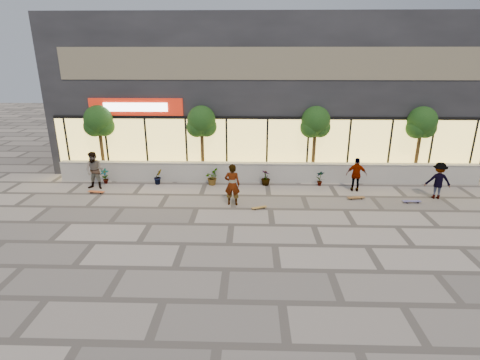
{
  "coord_description": "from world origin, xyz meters",
  "views": [
    {
      "loc": [
        -0.9,
        -11.91,
        6.46
      ],
      "look_at": [
        -1.34,
        3.37,
        1.3
      ],
      "focal_mm": 28.0,
      "sensor_mm": 36.0,
      "label": 1
    }
  ],
  "objects_px": {
    "tree_west": "(99,123)",
    "skater_right_near": "(356,175)",
    "skater_center": "(232,185)",
    "tree_east": "(422,124)",
    "skater_left": "(95,171)",
    "skater_right_far": "(438,181)",
    "skateboard_right_far": "(412,201)",
    "skateboard_right_near": "(356,198)",
    "tree_mideast": "(316,124)",
    "skateboard_left": "(96,192)",
    "skateboard_center": "(259,207)",
    "tree_midwest": "(202,123)"
  },
  "relations": [
    {
      "from": "tree_west",
      "to": "skater_center",
      "type": "xyz_separation_m",
      "value": [
        7.3,
        -3.94,
        -2.04
      ]
    },
    {
      "from": "tree_west",
      "to": "skateboard_right_far",
      "type": "xyz_separation_m",
      "value": [
        15.5,
        -3.52,
        -2.9
      ]
    },
    {
      "from": "tree_east",
      "to": "skateboard_center",
      "type": "height_order",
      "value": "tree_east"
    },
    {
      "from": "tree_midwest",
      "to": "skateboard_right_far",
      "type": "relative_size",
      "value": 4.7
    },
    {
      "from": "tree_mideast",
      "to": "skater_center",
      "type": "height_order",
      "value": "tree_mideast"
    },
    {
      "from": "skateboard_right_near",
      "to": "skater_right_far",
      "type": "bearing_deg",
      "value": -4.52
    },
    {
      "from": "skateboard_right_far",
      "to": "skater_right_near",
      "type": "bearing_deg",
      "value": 141.63
    },
    {
      "from": "skateboard_right_far",
      "to": "tree_east",
      "type": "bearing_deg",
      "value": 63.76
    },
    {
      "from": "skateboard_left",
      "to": "skater_right_far",
      "type": "bearing_deg",
      "value": 8.02
    },
    {
      "from": "tree_midwest",
      "to": "tree_mideast",
      "type": "bearing_deg",
      "value": 0.0
    },
    {
      "from": "tree_west",
      "to": "skater_right_near",
      "type": "xyz_separation_m",
      "value": [
        13.32,
        -1.98,
        -2.14
      ]
    },
    {
      "from": "tree_mideast",
      "to": "skater_left",
      "type": "bearing_deg",
      "value": -169.58
    },
    {
      "from": "skater_left",
      "to": "skateboard_left",
      "type": "height_order",
      "value": "skater_left"
    },
    {
      "from": "skateboard_right_near",
      "to": "skater_center",
      "type": "bearing_deg",
      "value": 179.48
    },
    {
      "from": "tree_west",
      "to": "skater_right_far",
      "type": "height_order",
      "value": "tree_west"
    },
    {
      "from": "tree_east",
      "to": "skater_right_far",
      "type": "relative_size",
      "value": 2.25
    },
    {
      "from": "tree_mideast",
      "to": "skateboard_right_near",
      "type": "bearing_deg",
      "value": -63.4
    },
    {
      "from": "skater_center",
      "to": "skater_right_near",
      "type": "distance_m",
      "value": 6.32
    },
    {
      "from": "tree_mideast",
      "to": "skateboard_right_near",
      "type": "distance_m",
      "value": 4.55
    },
    {
      "from": "tree_midwest",
      "to": "skater_center",
      "type": "height_order",
      "value": "tree_midwest"
    },
    {
      "from": "tree_mideast",
      "to": "skateboard_right_near",
      "type": "height_order",
      "value": "tree_mideast"
    },
    {
      "from": "skater_right_far",
      "to": "skateboard_right_far",
      "type": "bearing_deg",
      "value": 35.4
    },
    {
      "from": "skater_right_far",
      "to": "skateboard_right_near",
      "type": "distance_m",
      "value": 3.89
    },
    {
      "from": "skater_right_near",
      "to": "skateboard_right_far",
      "type": "bearing_deg",
      "value": 152.8
    },
    {
      "from": "tree_mideast",
      "to": "skateboard_left",
      "type": "xyz_separation_m",
      "value": [
        -10.91,
        -2.7,
        -2.9
      ]
    },
    {
      "from": "skater_center",
      "to": "skateboard_right_far",
      "type": "relative_size",
      "value": 2.28
    },
    {
      "from": "skater_center",
      "to": "skater_right_far",
      "type": "bearing_deg",
      "value": -169.1
    },
    {
      "from": "skater_right_near",
      "to": "skateboard_right_near",
      "type": "relative_size",
      "value": 1.98
    },
    {
      "from": "skater_center",
      "to": "skater_right_near",
      "type": "relative_size",
      "value": 1.13
    },
    {
      "from": "skater_center",
      "to": "tree_east",
      "type": "bearing_deg",
      "value": -153.38
    },
    {
      "from": "skater_right_near",
      "to": "skateboard_right_far",
      "type": "height_order",
      "value": "skater_right_near"
    },
    {
      "from": "tree_west",
      "to": "skater_right_far",
      "type": "xyz_separation_m",
      "value": [
        16.86,
        -2.87,
        -2.11
      ]
    },
    {
      "from": "tree_midwest",
      "to": "skateboard_center",
      "type": "relative_size",
      "value": 5.45
    },
    {
      "from": "tree_east",
      "to": "skater_center",
      "type": "distance_m",
      "value": 10.66
    },
    {
      "from": "tree_west",
      "to": "skateboard_right_near",
      "type": "height_order",
      "value": "tree_west"
    },
    {
      "from": "tree_west",
      "to": "skater_right_near",
      "type": "height_order",
      "value": "tree_west"
    },
    {
      "from": "skateboard_right_near",
      "to": "skater_right_near",
      "type": "bearing_deg",
      "value": 69.22
    },
    {
      "from": "skater_center",
      "to": "skater_right_near",
      "type": "bearing_deg",
      "value": -157.49
    },
    {
      "from": "skateboard_center",
      "to": "skateboard_right_near",
      "type": "distance_m",
      "value": 4.74
    },
    {
      "from": "tree_midwest",
      "to": "skater_right_far",
      "type": "height_order",
      "value": "tree_midwest"
    },
    {
      "from": "tree_mideast",
      "to": "skater_left",
      "type": "distance_m",
      "value": 11.51
    },
    {
      "from": "skater_right_near",
      "to": "tree_midwest",
      "type": "bearing_deg",
      "value": -6.25
    },
    {
      "from": "skateboard_right_near",
      "to": "skateboard_right_far",
      "type": "xyz_separation_m",
      "value": [
        2.43,
        -0.39,
        -0.0
      ]
    },
    {
      "from": "skater_right_near",
      "to": "tree_west",
      "type": "bearing_deg",
      "value": -0.48
    },
    {
      "from": "skateboard_center",
      "to": "skater_left",
      "type": "bearing_deg",
      "value": 139.48
    },
    {
      "from": "skater_left",
      "to": "skater_right_far",
      "type": "distance_m",
      "value": 16.53
    },
    {
      "from": "skateboard_right_near",
      "to": "skateboard_right_far",
      "type": "distance_m",
      "value": 2.46
    },
    {
      "from": "skateboard_left",
      "to": "skateboard_center",
      "type": "bearing_deg",
      "value": -3.69
    },
    {
      "from": "tree_east",
      "to": "skateboard_right_near",
      "type": "bearing_deg",
      "value": -141.48
    },
    {
      "from": "tree_west",
      "to": "skateboard_right_far",
      "type": "height_order",
      "value": "tree_west"
    }
  ]
}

